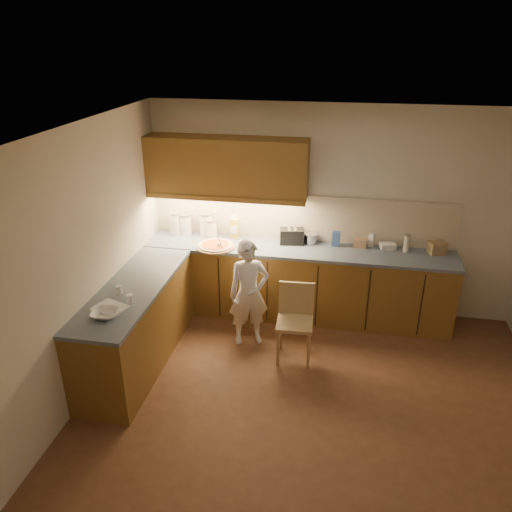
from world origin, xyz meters
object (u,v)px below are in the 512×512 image
Objects in this scene: toaster at (292,236)px; pizza_on_board at (216,246)px; child at (249,293)px; wooden_chair at (295,316)px; oil_jug at (234,228)px.

pizza_on_board is at bearing -170.25° from toaster.
wooden_chair is at bearing -39.43° from child.
child is 1.47× the size of wooden_chair.
wooden_chair is 1.16m from toaster.
oil_jug is (0.16, 0.33, 0.12)m from pizza_on_board.
child is (0.52, -0.55, -0.31)m from pizza_on_board.
toaster reaches higher than pizza_on_board.
wooden_chair is 2.72× the size of toaster.
child is 1.05m from oil_jug.
child reaches higher than pizza_on_board.
oil_jug reaches higher than wooden_chair.
child reaches higher than oil_jug.
child reaches higher than toaster.
child is 4.11× the size of oil_jug.
child is at bearing 159.45° from wooden_chair.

